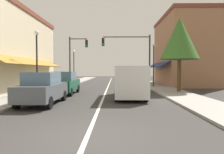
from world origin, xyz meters
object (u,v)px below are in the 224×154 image
object	(u,v)px
parked_car_second_left	(64,83)
traffic_signal_left_corner	(75,54)
street_lamp_right_mid	(154,58)
van_in_lane	(130,81)
street_lamp_left_near	(37,52)
tree_right_near	(180,39)
parked_car_nearest_left	(43,88)
traffic_signal_mast_arm	(133,51)
street_lamp_left_far	(74,61)

from	to	relation	value
parked_car_second_left	traffic_signal_left_corner	bearing A→B (deg)	96.14
traffic_signal_left_corner	street_lamp_right_mid	world-z (taller)	traffic_signal_left_corner
van_in_lane	street_lamp_left_near	size ratio (longest dim) A/B	1.09
traffic_signal_left_corner	tree_right_near	size ratio (longest dim) A/B	0.96
van_in_lane	tree_right_near	xyz separation A→B (m)	(4.33, 3.09, 3.34)
parked_car_nearest_left	traffic_signal_mast_arm	world-z (taller)	traffic_signal_mast_arm
traffic_signal_mast_arm	tree_right_near	world-z (taller)	tree_right_near
parked_car_nearest_left	traffic_signal_mast_arm	distance (m)	14.03
traffic_signal_mast_arm	street_lamp_left_far	bearing A→B (deg)	144.24
van_in_lane	tree_right_near	bearing A→B (deg)	36.31
parked_car_nearest_left	traffic_signal_mast_arm	size ratio (longest dim) A/B	0.69
traffic_signal_mast_arm	street_lamp_left_near	bearing A→B (deg)	-132.39
traffic_signal_mast_arm	traffic_signal_left_corner	bearing A→B (deg)	167.22
traffic_signal_mast_arm	street_lamp_left_far	xyz separation A→B (m)	(-8.06, 5.80, -0.87)
tree_right_near	street_lamp_left_near	bearing A→B (deg)	-169.25
street_lamp_left_far	parked_car_nearest_left	bearing A→B (deg)	-83.67
street_lamp_left_near	street_lamp_right_mid	bearing A→B (deg)	35.87
street_lamp_right_mid	van_in_lane	bearing A→B (deg)	-111.35
street_lamp_left_near	parked_car_nearest_left	bearing A→B (deg)	-64.45
street_lamp_left_near	tree_right_near	size ratio (longest dim) A/B	0.77
van_in_lane	tree_right_near	size ratio (longest dim) A/B	0.83
parked_car_second_left	street_lamp_right_mid	distance (m)	10.45
parked_car_second_left	street_lamp_left_far	world-z (taller)	street_lamp_left_far
traffic_signal_left_corner	street_lamp_left_far	xyz separation A→B (m)	(-1.06, 4.22, -0.65)
parked_car_second_left	traffic_signal_left_corner	xyz separation A→B (m)	(-0.93, 9.12, 3.00)
traffic_signal_left_corner	van_in_lane	bearing A→B (deg)	-62.15
van_in_lane	street_lamp_left_near	distance (m)	7.09
street_lamp_left_near	street_lamp_left_far	xyz separation A→B (m)	(-0.25, 14.37, 0.00)
parked_car_second_left	traffic_signal_left_corner	world-z (taller)	traffic_signal_left_corner
parked_car_second_left	traffic_signal_mast_arm	bearing A→B (deg)	51.43
parked_car_second_left	tree_right_near	bearing A→B (deg)	6.80
street_lamp_left_near	street_lamp_right_mid	world-z (taller)	street_lamp_right_mid
traffic_signal_left_corner	tree_right_near	xyz separation A→B (m)	(10.22, -8.06, 0.61)
tree_right_near	traffic_signal_left_corner	bearing A→B (deg)	141.74
street_lamp_left_near	street_lamp_right_mid	size ratio (longest dim) A/B	1.00
street_lamp_right_mid	tree_right_near	world-z (taller)	tree_right_near
traffic_signal_left_corner	street_lamp_right_mid	xyz separation A→B (m)	(9.08, -3.00, -0.65)
traffic_signal_mast_arm	traffic_signal_left_corner	world-z (taller)	traffic_signal_left_corner
parked_car_second_left	traffic_signal_mast_arm	distance (m)	10.19
parked_car_nearest_left	tree_right_near	bearing A→B (deg)	31.95
street_lamp_left_near	street_lamp_left_far	distance (m)	14.37
street_lamp_right_mid	street_lamp_left_far	bearing A→B (deg)	144.57
parked_car_nearest_left	van_in_lane	bearing A→B (deg)	28.46
traffic_signal_left_corner	street_lamp_left_far	size ratio (longest dim) A/B	1.25
parked_car_nearest_left	street_lamp_right_mid	xyz separation A→B (m)	(8.14, 10.82, 2.35)
street_lamp_left_near	traffic_signal_left_corner	bearing A→B (deg)	85.41
van_in_lane	street_lamp_left_far	xyz separation A→B (m)	(-6.95, 15.37, 2.08)
parked_car_second_left	traffic_signal_left_corner	distance (m)	9.64
street_lamp_left_far	traffic_signal_mast_arm	bearing A→B (deg)	-35.76
van_in_lane	traffic_signal_mast_arm	xyz separation A→B (m)	(1.11, 9.56, 2.95)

